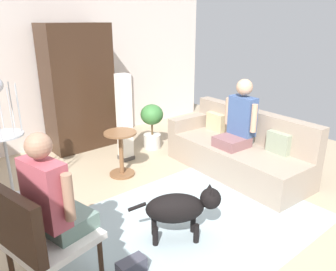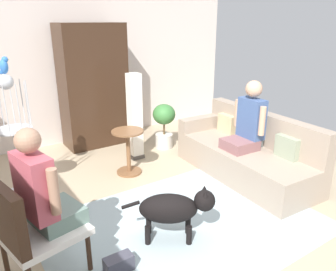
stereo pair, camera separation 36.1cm
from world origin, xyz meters
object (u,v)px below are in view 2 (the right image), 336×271
(round_end_table, at_px, (128,150))
(bird_cage_stand, at_px, (13,131))
(parrot, at_px, (4,66))
(armoire_cabinet, at_px, (93,86))
(couch, at_px, (246,154))
(potted_plant, at_px, (164,122))
(person_on_armchair, at_px, (41,190))
(dog, at_px, (174,208))
(armchair, at_px, (26,226))
(handbag, at_px, (119,264))
(column_lamp, at_px, (135,118))
(person_on_couch, at_px, (248,122))

(round_end_table, height_order, bird_cage_stand, bird_cage_stand)
(parrot, bearing_deg, armoire_cabinet, 37.84)
(couch, xyz_separation_m, potted_plant, (-0.39, 1.50, 0.14))
(person_on_armchair, height_order, dog, person_on_armchair)
(armchair, relative_size, round_end_table, 1.47)
(round_end_table, bearing_deg, handbag, -120.29)
(potted_plant, bearing_deg, column_lamp, -168.49)
(column_lamp, bearing_deg, couch, -53.73)
(column_lamp, relative_size, handbag, 5.32)
(dog, distance_m, armoire_cabinet, 3.09)
(couch, bearing_deg, column_lamp, 126.27)
(round_end_table, bearing_deg, armchair, -139.69)
(parrot, bearing_deg, couch, -23.52)
(bird_cage_stand, height_order, handbag, bird_cage_stand)
(couch, height_order, bird_cage_stand, bird_cage_stand)
(person_on_armchair, relative_size, column_lamp, 0.67)
(person_on_couch, distance_m, parrot, 3.05)
(dog, relative_size, potted_plant, 1.04)
(bird_cage_stand, bearing_deg, couch, -23.43)
(bird_cage_stand, relative_size, handbag, 5.98)
(armchair, bearing_deg, couch, 8.39)
(person_on_couch, relative_size, column_lamp, 0.69)
(parrot, xyz_separation_m, handbag, (0.38, -1.95, -1.52))
(round_end_table, distance_m, column_lamp, 0.63)
(dog, bearing_deg, armchair, 170.73)
(person_on_armchair, relative_size, armoire_cabinet, 0.44)
(person_on_couch, height_order, handbag, person_on_couch)
(potted_plant, bearing_deg, parrot, -172.48)
(armchair, bearing_deg, bird_cage_stand, 81.51)
(person_on_couch, relative_size, bird_cage_stand, 0.61)
(couch, bearing_deg, parrot, 156.48)
(person_on_armchair, bearing_deg, column_lamp, 44.29)
(bird_cage_stand, xyz_separation_m, column_lamp, (1.73, 0.18, -0.16))
(column_lamp, bearing_deg, handbag, -122.22)
(armchair, relative_size, potted_plant, 1.24)
(dog, bearing_deg, person_on_armchair, 167.86)
(column_lamp, bearing_deg, round_end_table, -129.12)
(person_on_couch, relative_size, parrot, 4.75)
(potted_plant, relative_size, handbag, 3.01)
(bird_cage_stand, bearing_deg, potted_plant, 7.49)
(column_lamp, bearing_deg, dog, -108.71)
(armchair, height_order, potted_plant, armchair)
(armchair, xyz_separation_m, bird_cage_stand, (0.24, 1.63, 0.29))
(round_end_table, relative_size, dog, 0.81)
(handbag, bearing_deg, potted_plant, 49.05)
(armoire_cabinet, xyz_separation_m, handbag, (-1.10, -3.09, -0.94))
(round_end_table, height_order, dog, round_end_table)
(parrot, distance_m, column_lamp, 1.97)
(round_end_table, bearing_deg, potted_plant, 29.90)
(couch, xyz_separation_m, bird_cage_stand, (-2.74, 1.19, 0.52))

